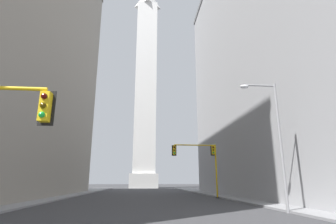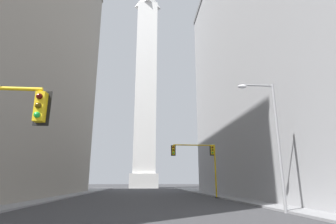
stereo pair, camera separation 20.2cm
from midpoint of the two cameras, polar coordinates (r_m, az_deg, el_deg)
sidewalk_left at (r=32.74m, az=-26.70°, el=-16.63°), size 5.00×96.81×0.15m
sidewalk_right at (r=32.88m, az=16.20°, el=-17.57°), size 5.00×96.81×0.15m
obelisk at (r=88.36m, az=-4.91°, el=6.49°), size 8.50×8.50×70.24m
traffic_light_mid_right at (r=33.21m, az=7.09°, el=-9.59°), size 5.68×0.52×6.44m
street_lamp at (r=19.23m, az=21.78°, el=-3.86°), size 2.63×0.36×8.68m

